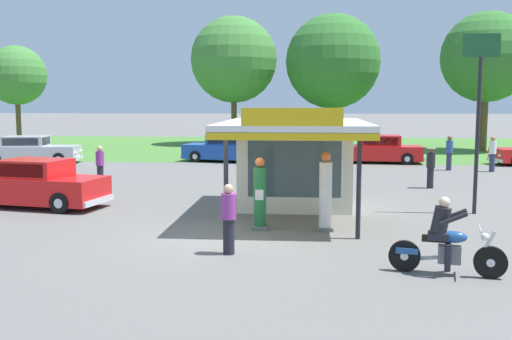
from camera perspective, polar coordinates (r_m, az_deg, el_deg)
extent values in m
plane|color=slate|center=(15.31, -3.79, -6.41)|extent=(300.00, 300.00, 0.00)
cube|color=#477A33|center=(44.94, 1.95, 2.24)|extent=(120.00, 24.00, 0.01)
cube|color=silver|center=(19.56, 3.80, 0.44)|extent=(3.55, 3.10, 2.69)
cube|color=#384C56|center=(18.03, 3.71, 0.09)|extent=(2.84, 0.05, 1.72)
cube|color=silver|center=(17.84, 3.73, 4.44)|extent=(4.25, 6.84, 0.16)
cube|color=gold|center=(17.84, 3.73, 3.87)|extent=(4.25, 6.84, 0.18)
cube|color=gold|center=(14.44, 3.47, 5.12)|extent=(2.48, 0.08, 0.44)
cylinder|color=black|center=(15.01, 9.86, -1.53)|extent=(0.12, 0.12, 2.69)
cylinder|color=black|center=(15.09, -2.90, -1.40)|extent=(0.12, 0.12, 2.69)
cube|color=slate|center=(16.12, 0.37, -5.55)|extent=(0.44, 0.44, 0.10)
cylinder|color=#1E6B33|center=(15.96, 0.38, -2.58)|extent=(0.34, 0.34, 1.59)
cube|color=white|center=(15.77, 0.33, -2.40)|extent=(0.22, 0.02, 0.28)
sphere|color=orange|center=(15.84, 0.38, 0.75)|extent=(0.26, 0.26, 0.26)
cube|color=slate|center=(16.08, 6.65, -5.62)|extent=(0.44, 0.44, 0.10)
cylinder|color=silver|center=(15.91, 6.70, -2.37)|extent=(0.34, 0.34, 1.75)
cube|color=white|center=(15.72, 6.72, -2.16)|extent=(0.22, 0.02, 0.28)
sphere|color=orange|center=(15.79, 6.75, 1.26)|extent=(0.26, 0.26, 0.26)
cylinder|color=black|center=(12.58, 21.64, -8.26)|extent=(0.65, 0.24, 0.64)
cylinder|color=silver|center=(12.58, 21.64, -8.26)|extent=(0.18, 0.15, 0.16)
cylinder|color=black|center=(12.56, 14.09, -8.02)|extent=(0.65, 0.24, 0.64)
cylinder|color=silver|center=(12.56, 14.09, -8.02)|extent=(0.18, 0.15, 0.16)
ellipsoid|color=#1E4C8C|center=(12.44, 18.41, -6.12)|extent=(0.60, 0.36, 0.24)
cube|color=#59595E|center=(12.52, 18.11, -7.72)|extent=(0.48, 0.33, 0.36)
cube|color=black|center=(12.45, 16.78, -6.34)|extent=(0.53, 0.36, 0.10)
cylinder|color=silver|center=(12.51, 21.23, -7.01)|extent=(0.38, 0.15, 0.71)
cylinder|color=silver|center=(12.42, 20.75, -5.29)|extent=(0.19, 0.69, 0.04)
sphere|color=silver|center=(12.46, 21.18, -6.03)|extent=(0.16, 0.16, 0.16)
cube|color=#1E4C8C|center=(12.53, 14.34, -7.49)|extent=(0.47, 0.27, 0.12)
cylinder|color=silver|center=(12.69, 16.26, -8.12)|extent=(0.70, 0.23, 0.18)
cube|color=black|center=(12.44, 17.11, -6.08)|extent=(0.46, 0.42, 0.14)
cylinder|color=black|center=(12.69, 17.96, -7.72)|extent=(0.17, 0.25, 0.56)
cylinder|color=black|center=(12.38, 17.97, -8.08)|extent=(0.17, 0.25, 0.56)
cylinder|color=black|center=(12.37, 17.35, -4.66)|extent=(0.47, 0.40, 0.60)
sphere|color=beige|center=(12.31, 17.69, -2.96)|extent=(0.22, 0.22, 0.22)
cylinder|color=black|center=(12.56, 18.46, -4.15)|extent=(0.54, 0.20, 0.31)
cylinder|color=black|center=(12.16, 18.49, -4.50)|extent=(0.54, 0.20, 0.31)
cube|color=red|center=(20.89, -20.98, -1.67)|extent=(5.30, 2.73, 0.83)
cube|color=red|center=(20.65, -20.50, 0.20)|extent=(2.30, 1.95, 0.56)
cube|color=#283847|center=(21.26, -22.67, 0.27)|extent=(0.30, 1.40, 0.45)
cube|color=#283847|center=(20.03, -21.82, -0.05)|extent=(1.71, 0.35, 0.43)
cube|color=#283847|center=(21.29, -19.26, 0.43)|extent=(1.71, 0.35, 0.43)
cube|color=silver|center=(19.52, -14.90, -2.88)|extent=(0.44, 1.72, 0.18)
cylinder|color=black|center=(22.63, -23.17, -1.83)|extent=(0.69, 0.32, 0.66)
cylinder|color=silver|center=(22.63, -23.17, -1.83)|extent=(0.33, 0.27, 0.30)
cylinder|color=black|center=(19.26, -18.34, -3.03)|extent=(0.69, 0.32, 0.66)
cylinder|color=silver|center=(19.26, -18.34, -3.03)|extent=(0.33, 0.27, 0.30)
cylinder|color=black|center=(20.66, -15.72, -2.30)|extent=(0.69, 0.32, 0.66)
cylinder|color=silver|center=(20.66, -15.72, -2.30)|extent=(0.33, 0.27, 0.30)
cube|color=#19479E|center=(33.88, -2.41, 1.78)|extent=(5.65, 3.07, 0.81)
cube|color=#19479E|center=(33.88, -2.66, 2.98)|extent=(2.51, 2.14, 0.60)
cube|color=#283847|center=(33.53, -0.93, 2.95)|extent=(0.37, 1.48, 0.48)
cube|color=#283847|center=(34.67, -2.18, 3.07)|extent=(1.82, 0.44, 0.46)
cube|color=#283847|center=(33.10, -3.16, 2.89)|extent=(1.82, 0.44, 0.46)
cube|color=silver|center=(33.08, 2.01, 1.17)|extent=(0.52, 1.82, 0.18)
cube|color=silver|center=(34.92, -6.58, 1.42)|extent=(0.52, 1.82, 0.18)
sphere|color=white|center=(33.64, 2.31, 1.82)|extent=(0.18, 0.18, 0.18)
sphere|color=white|center=(32.46, 1.73, 1.64)|extent=(0.18, 0.18, 0.18)
cylinder|color=black|center=(34.19, 0.99, 1.41)|extent=(0.69, 0.34, 0.66)
cylinder|color=silver|center=(34.19, 0.99, 1.41)|extent=(0.34, 0.28, 0.30)
cylinder|color=black|center=(32.47, 0.07, 1.13)|extent=(0.69, 0.34, 0.66)
cylinder|color=silver|center=(32.47, 0.07, 1.13)|extent=(0.34, 0.28, 0.30)
cylinder|color=black|center=(35.40, -4.67, 1.56)|extent=(0.69, 0.34, 0.66)
cylinder|color=silver|center=(35.40, -4.67, 1.56)|extent=(0.34, 0.28, 0.30)
cylinder|color=black|center=(33.74, -5.84, 1.30)|extent=(0.69, 0.34, 0.66)
cylinder|color=silver|center=(33.74, -5.84, 1.30)|extent=(0.34, 0.28, 0.30)
cube|color=silver|center=(34.56, 22.00, 0.93)|extent=(0.39, 1.67, 0.18)
sphere|color=white|center=(34.03, 22.43, 1.30)|extent=(0.18, 0.18, 0.18)
sphere|color=white|center=(35.03, 21.60, 1.47)|extent=(0.18, 0.18, 0.18)
cylinder|color=black|center=(35.63, 22.53, 1.11)|extent=(0.68, 0.31, 0.66)
cylinder|color=silver|center=(35.63, 22.53, 1.11)|extent=(0.33, 0.27, 0.30)
cube|color=#B7B7BC|center=(35.27, -20.72, 1.54)|extent=(5.19, 2.45, 0.80)
cube|color=#B7B7BC|center=(35.33, -21.32, 2.62)|extent=(2.47, 1.90, 0.54)
cube|color=#283847|center=(34.98, -19.58, 2.65)|extent=(0.22, 1.44, 0.44)
cube|color=#283847|center=(36.09, -20.90, 2.71)|extent=(1.94, 0.27, 0.41)
cube|color=#283847|center=(34.58, -21.75, 2.52)|extent=(1.94, 0.27, 0.41)
cube|color=silver|center=(34.57, -16.73, 1.13)|extent=(0.33, 1.76, 0.18)
sphere|color=white|center=(35.11, -16.49, 1.74)|extent=(0.18, 0.18, 0.18)
sphere|color=white|center=(33.97, -16.98, 1.57)|extent=(0.18, 0.18, 0.18)
cylinder|color=black|center=(35.61, -17.67, 1.30)|extent=(0.68, 0.28, 0.66)
cylinder|color=silver|center=(35.61, -17.67, 1.30)|extent=(0.32, 0.25, 0.30)
cylinder|color=black|center=(33.96, -18.45, 1.03)|extent=(0.68, 0.28, 0.66)
cylinder|color=silver|center=(33.96, -18.45, 1.03)|extent=(0.32, 0.25, 0.30)
cylinder|color=black|center=(36.67, -22.80, 1.24)|extent=(0.68, 0.28, 0.66)
cylinder|color=silver|center=(36.67, -22.80, 1.24)|extent=(0.32, 0.25, 0.30)
cube|color=red|center=(33.92, 11.14, 1.65)|extent=(5.50, 2.26, 0.79)
cube|color=red|center=(33.89, 11.83, 2.80)|extent=(2.33, 1.80, 0.59)
cube|color=#283847|center=(33.85, 9.99, 2.84)|extent=(0.14, 1.46, 0.47)
cube|color=#283847|center=(33.08, 11.90, 2.71)|extent=(1.88, 0.16, 0.45)
cube|color=#283847|center=(34.69, 11.77, 2.89)|extent=(1.88, 0.16, 0.45)
cube|color=silver|center=(33.95, 6.54, 1.27)|extent=(0.25, 1.79, 0.18)
cube|color=silver|center=(34.16, 15.69, 1.10)|extent=(0.25, 1.79, 0.18)
sphere|color=white|center=(33.32, 6.48, 1.72)|extent=(0.18, 0.18, 0.18)
sphere|color=white|center=(34.52, 6.57, 1.89)|extent=(0.18, 0.18, 0.18)
cylinder|color=black|center=(33.05, 8.02, 1.16)|extent=(0.67, 0.25, 0.66)
cylinder|color=silver|center=(33.05, 8.02, 1.16)|extent=(0.31, 0.24, 0.30)
cylinder|color=black|center=(34.79, 8.07, 1.43)|extent=(0.67, 0.25, 0.66)
cylinder|color=silver|center=(34.79, 8.07, 1.43)|extent=(0.31, 0.24, 0.30)
cylinder|color=black|center=(33.19, 14.34, 1.04)|extent=(0.67, 0.25, 0.66)
cylinder|color=silver|center=(33.19, 14.34, 1.04)|extent=(0.31, 0.24, 0.30)
cylinder|color=black|center=(34.93, 14.08, 1.32)|extent=(0.67, 0.25, 0.66)
cylinder|color=silver|center=(34.93, 14.08, 1.32)|extent=(0.31, 0.24, 0.30)
cube|color=silver|center=(40.35, -23.34, 1.62)|extent=(0.20, 1.77, 0.18)
cylinder|color=black|center=(24.58, 16.42, -0.74)|extent=(0.26, 0.26, 0.82)
cylinder|color=black|center=(24.50, 16.47, 0.90)|extent=(0.34, 0.34, 0.58)
sphere|color=brown|center=(24.47, 16.50, 1.84)|extent=(0.22, 0.22, 0.22)
cylinder|color=beige|center=(24.46, 16.51, 2.02)|extent=(0.36, 0.36, 0.02)
cylinder|color=black|center=(13.50, -2.64, -6.41)|extent=(0.26, 0.26, 0.81)
cylinder|color=#8C338C|center=(13.36, -2.66, -3.51)|extent=(0.34, 0.34, 0.58)
sphere|color=tan|center=(13.30, -2.66, -1.83)|extent=(0.22, 0.22, 0.22)
cylinder|color=#2D3351|center=(31.29, 21.77, 0.65)|extent=(0.26, 0.26, 0.88)
cylinder|color=white|center=(31.23, 21.83, 2.03)|extent=(0.34, 0.34, 0.63)
sphere|color=#9E704C|center=(31.20, 21.86, 2.82)|extent=(0.24, 0.24, 0.24)
cylinder|color=#2D3351|center=(31.21, 18.07, 0.77)|extent=(0.26, 0.26, 0.88)
cylinder|color=#2D4C8C|center=(31.14, 18.12, 2.15)|extent=(0.34, 0.34, 0.62)
sphere|color=brown|center=(31.12, 18.15, 2.94)|extent=(0.24, 0.24, 0.24)
cylinder|color=black|center=(25.17, -14.74, -0.51)|extent=(0.26, 0.26, 0.83)
cylinder|color=#8C338C|center=(25.09, -14.79, 1.09)|extent=(0.34, 0.34, 0.59)
sphere|color=tan|center=(25.06, -14.82, 2.02)|extent=(0.22, 0.22, 0.22)
cylinder|color=brown|center=(47.53, -2.13, 4.99)|extent=(0.45, 0.45, 4.16)
sphere|color=#427F38|center=(47.62, -2.15, 10.57)|extent=(6.81, 6.81, 6.81)
sphere|color=#427F38|center=(47.41, -1.84, 9.76)|extent=(4.81, 4.81, 4.81)
cylinder|color=brown|center=(43.80, 21.08, 4.39)|extent=(0.48, 0.48, 4.14)
sphere|color=#33702D|center=(43.88, 21.32, 10.11)|extent=(6.15, 6.15, 6.15)
cylinder|color=brown|center=(46.78, 7.34, 4.67)|extent=(0.36, 0.36, 3.77)
sphere|color=#33702D|center=(46.85, 7.42, 10.33)|extent=(7.30, 7.30, 7.30)
cylinder|color=brown|center=(48.84, -21.87, 4.30)|extent=(0.37, 0.37, 3.72)
sphere|color=#427F38|center=(48.85, -22.05, 8.45)|extent=(4.47, 4.47, 4.47)
sphere|color=#427F38|center=(49.25, -21.54, 7.93)|extent=(2.55, 2.55, 2.55)
cylinder|color=black|center=(19.25, 20.53, 3.02)|extent=(0.12, 0.12, 4.76)
cube|color=#195128|center=(19.29, 20.86, 11.14)|extent=(1.10, 0.08, 0.70)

